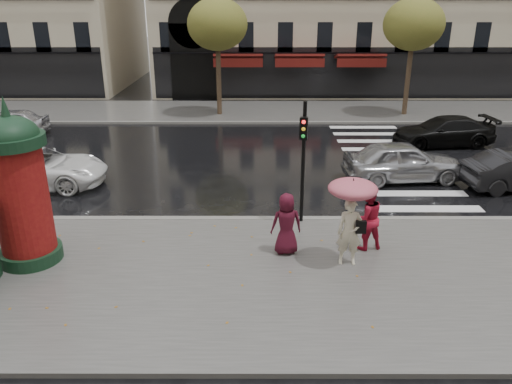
{
  "coord_description": "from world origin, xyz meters",
  "views": [
    {
      "loc": [
        0.22,
        -11.38,
        6.66
      ],
      "look_at": [
        0.2,
        1.5,
        1.59
      ],
      "focal_mm": 35.0,
      "sensor_mm": 36.0,
      "label": 1
    }
  ],
  "objects_px": {
    "car_white": "(37,168)",
    "car_far_silver": "(8,122)",
    "car_silver": "(403,161)",
    "woman_umbrella": "(352,208)",
    "car_black": "(443,131)",
    "woman_red": "(367,218)",
    "morris_column": "(19,186)",
    "traffic_light": "(303,151)",
    "man_burgundy": "(286,224)"
  },
  "relations": [
    {
      "from": "car_white",
      "to": "car_far_silver",
      "type": "relative_size",
      "value": 1.3
    },
    {
      "from": "car_silver",
      "to": "car_far_silver",
      "type": "distance_m",
      "value": 19.5
    },
    {
      "from": "woman_umbrella",
      "to": "car_black",
      "type": "relative_size",
      "value": 0.51
    },
    {
      "from": "woman_red",
      "to": "car_silver",
      "type": "height_order",
      "value": "woman_red"
    },
    {
      "from": "woman_red",
      "to": "car_far_silver",
      "type": "distance_m",
      "value": 20.11
    },
    {
      "from": "morris_column",
      "to": "car_black",
      "type": "height_order",
      "value": "morris_column"
    },
    {
      "from": "traffic_light",
      "to": "car_silver",
      "type": "relative_size",
      "value": 0.83
    },
    {
      "from": "woman_red",
      "to": "car_silver",
      "type": "distance_m",
      "value": 6.39
    },
    {
      "from": "car_silver",
      "to": "morris_column",
      "type": "bearing_deg",
      "value": 113.99
    },
    {
      "from": "woman_red",
      "to": "car_white",
      "type": "height_order",
      "value": "woman_red"
    },
    {
      "from": "man_burgundy",
      "to": "woman_red",
      "type": "bearing_deg",
      "value": 178.61
    },
    {
      "from": "woman_red",
      "to": "traffic_light",
      "type": "relative_size",
      "value": 0.49
    },
    {
      "from": "woman_red",
      "to": "car_black",
      "type": "distance_m",
      "value": 12.19
    },
    {
      "from": "morris_column",
      "to": "traffic_light",
      "type": "height_order",
      "value": "morris_column"
    },
    {
      "from": "traffic_light",
      "to": "car_silver",
      "type": "height_order",
      "value": "traffic_light"
    },
    {
      "from": "car_white",
      "to": "woman_red",
      "type": "bearing_deg",
      "value": -115.05
    },
    {
      "from": "woman_red",
      "to": "car_black",
      "type": "bearing_deg",
      "value": -133.78
    },
    {
      "from": "woman_umbrella",
      "to": "traffic_light",
      "type": "xyz_separation_m",
      "value": [
        -1.02,
        2.58,
        0.7
      ]
    },
    {
      "from": "woman_red",
      "to": "woman_umbrella",
      "type": "bearing_deg",
      "value": 38.67
    },
    {
      "from": "man_burgundy",
      "to": "car_far_silver",
      "type": "distance_m",
      "value": 18.62
    },
    {
      "from": "traffic_light",
      "to": "man_burgundy",
      "type": "bearing_deg",
      "value": -106.13
    },
    {
      "from": "man_burgundy",
      "to": "morris_column",
      "type": "height_order",
      "value": "morris_column"
    },
    {
      "from": "car_silver",
      "to": "car_white",
      "type": "distance_m",
      "value": 13.82
    },
    {
      "from": "morris_column",
      "to": "car_white",
      "type": "xyz_separation_m",
      "value": [
        -2.22,
        5.86,
        -1.51
      ]
    },
    {
      "from": "car_silver",
      "to": "car_far_silver",
      "type": "relative_size",
      "value": 1.15
    },
    {
      "from": "man_burgundy",
      "to": "car_silver",
      "type": "relative_size",
      "value": 0.38
    },
    {
      "from": "woman_red",
      "to": "car_silver",
      "type": "xyz_separation_m",
      "value": [
        2.59,
        5.83,
        -0.27
      ]
    },
    {
      "from": "morris_column",
      "to": "car_silver",
      "type": "relative_size",
      "value": 0.97
    },
    {
      "from": "man_burgundy",
      "to": "car_black",
      "type": "relative_size",
      "value": 0.36
    },
    {
      "from": "woman_umbrella",
      "to": "woman_red",
      "type": "distance_m",
      "value": 1.24
    },
    {
      "from": "car_far_silver",
      "to": "woman_umbrella",
      "type": "bearing_deg",
      "value": 44.02
    },
    {
      "from": "man_burgundy",
      "to": "car_silver",
      "type": "distance_m",
      "value": 7.77
    },
    {
      "from": "woman_red",
      "to": "car_black",
      "type": "xyz_separation_m",
      "value": [
        5.85,
        10.68,
        -0.35
      ]
    },
    {
      "from": "car_silver",
      "to": "car_white",
      "type": "height_order",
      "value": "car_silver"
    },
    {
      "from": "woman_umbrella",
      "to": "traffic_light",
      "type": "relative_size",
      "value": 0.64
    },
    {
      "from": "morris_column",
      "to": "car_far_silver",
      "type": "height_order",
      "value": "morris_column"
    },
    {
      "from": "car_silver",
      "to": "car_black",
      "type": "xyz_separation_m",
      "value": [
        3.26,
        4.85,
        -0.08
      ]
    },
    {
      "from": "car_silver",
      "to": "car_white",
      "type": "bearing_deg",
      "value": 87.34
    },
    {
      "from": "man_burgundy",
      "to": "traffic_light",
      "type": "distance_m",
      "value": 2.52
    },
    {
      "from": "car_far_silver",
      "to": "car_white",
      "type": "bearing_deg",
      "value": 27.01
    },
    {
      "from": "woman_umbrella",
      "to": "woman_red",
      "type": "relative_size",
      "value": 1.3
    },
    {
      "from": "traffic_light",
      "to": "car_far_silver",
      "type": "distance_m",
      "value": 17.84
    },
    {
      "from": "car_silver",
      "to": "car_far_silver",
      "type": "xyz_separation_m",
      "value": [
        -18.3,
        6.73,
        -0.1
      ]
    },
    {
      "from": "car_silver",
      "to": "car_black",
      "type": "relative_size",
      "value": 0.96
    },
    {
      "from": "morris_column",
      "to": "car_black",
      "type": "xyz_separation_m",
      "value": [
        14.84,
        11.36,
        -1.53
      ]
    },
    {
      "from": "man_burgundy",
      "to": "car_white",
      "type": "relative_size",
      "value": 0.34
    },
    {
      "from": "woman_umbrella",
      "to": "woman_red",
      "type": "bearing_deg",
      "value": 53.76
    },
    {
      "from": "man_burgundy",
      "to": "car_silver",
      "type": "height_order",
      "value": "man_burgundy"
    },
    {
      "from": "man_burgundy",
      "to": "morris_column",
      "type": "relative_size",
      "value": 0.39
    },
    {
      "from": "man_burgundy",
      "to": "traffic_light",
      "type": "height_order",
      "value": "traffic_light"
    }
  ]
}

